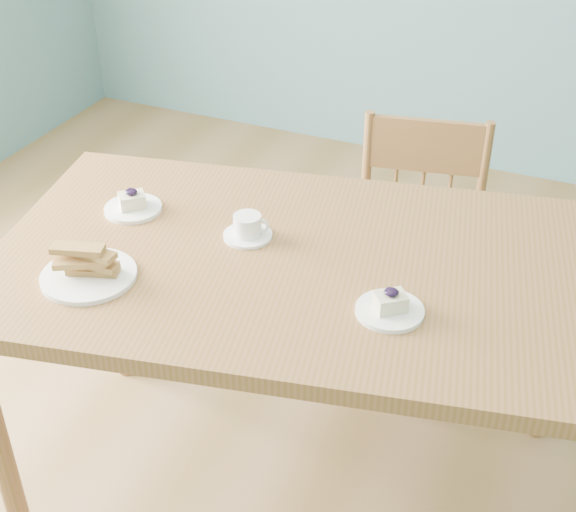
{
  "coord_description": "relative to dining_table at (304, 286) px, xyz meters",
  "views": [
    {
      "loc": [
        0.35,
        -1.25,
        1.89
      ],
      "look_at": [
        -0.32,
        0.29,
        0.77
      ],
      "focal_mm": 50.0,
      "sensor_mm": 36.0,
      "label": 1
    }
  ],
  "objects": [
    {
      "name": "cheesecake_plate_near",
      "position": [
        0.25,
        -0.12,
        0.1
      ],
      "size": [
        0.15,
        0.15,
        0.06
      ],
      "rotation": [
        0.0,
        0.0,
        0.66
      ],
      "color": "white",
      "rests_on": "dining_table"
    },
    {
      "name": "dining_chair",
      "position": [
        0.12,
        0.64,
        -0.28
      ],
      "size": [
        0.47,
        0.46,
        0.89
      ],
      "rotation": [
        0.0,
        0.0,
        0.2
      ],
      "color": "brown",
      "rests_on": "ground"
    },
    {
      "name": "room",
      "position": [
        0.26,
        -0.24,
        0.62
      ],
      "size": [
        5.01,
        5.01,
        2.71
      ],
      "color": "#946D45",
      "rests_on": "ground"
    },
    {
      "name": "biscotti_plate",
      "position": [
        -0.43,
        -0.27,
        0.11
      ],
      "size": [
        0.22,
        0.22,
        0.09
      ],
      "rotation": [
        0.0,
        0.0,
        0.35
      ],
      "color": "white",
      "rests_on": "dining_table"
    },
    {
      "name": "cheesecake_plate_far",
      "position": [
        -0.5,
        0.03,
        0.1
      ],
      "size": [
        0.15,
        0.15,
        0.06
      ],
      "rotation": [
        0.0,
        0.0,
        0.74
      ],
      "color": "white",
      "rests_on": "dining_table"
    },
    {
      "name": "dining_table",
      "position": [
        0.0,
        0.0,
        0.0
      ],
      "size": [
        1.66,
        1.15,
        0.81
      ],
      "rotation": [
        0.0,
        0.0,
        0.2
      ],
      "color": "brown",
      "rests_on": "ground"
    },
    {
      "name": "coffee_cup",
      "position": [
        -0.17,
        0.04,
        0.11
      ],
      "size": [
        0.12,
        0.12,
        0.06
      ],
      "rotation": [
        0.0,
        0.0,
        0.3
      ],
      "color": "white",
      "rests_on": "dining_table"
    }
  ]
}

